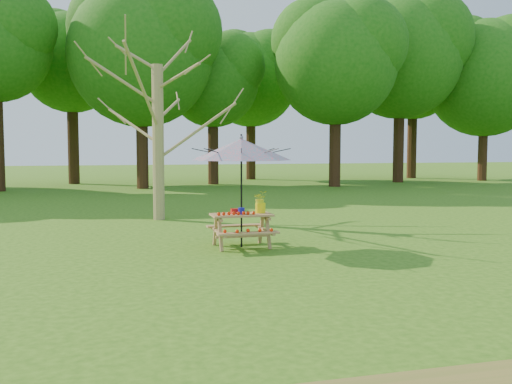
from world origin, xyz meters
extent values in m
cylinder|color=#947E51|center=(3.02, 9.22, 2.12)|extent=(0.33, 0.33, 4.24)
cube|color=olive|center=(4.19, 4.35, 0.65)|extent=(1.20, 0.62, 0.04)
cube|color=olive|center=(4.19, 3.80, 0.36)|extent=(1.20, 0.22, 0.04)
cube|color=olive|center=(4.19, 4.90, 0.36)|extent=(1.20, 0.22, 0.04)
cylinder|color=black|center=(4.19, 4.35, 1.12)|extent=(0.04, 0.04, 2.25)
cone|color=teal|center=(4.19, 4.35, 1.95)|extent=(2.39, 2.39, 0.42)
sphere|color=teal|center=(4.19, 4.35, 2.18)|extent=(0.08, 0.08, 0.08)
cube|color=red|center=(4.07, 4.43, 0.72)|extent=(0.14, 0.12, 0.10)
cylinder|color=#1518B2|center=(4.17, 4.28, 0.74)|extent=(0.13, 0.13, 0.13)
cube|color=beige|center=(4.14, 4.51, 0.71)|extent=(0.13, 0.13, 0.07)
cylinder|color=#FFF00D|center=(4.60, 4.41, 0.77)|extent=(0.20, 0.20, 0.20)
imported|color=yellow|center=(4.60, 4.41, 0.97)|extent=(0.30, 0.27, 0.31)
camera|label=1|loc=(1.55, -6.60, 1.99)|focal=40.00mm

